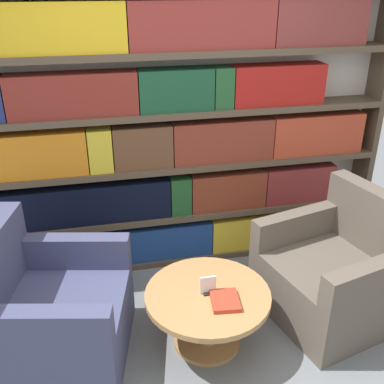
{
  "coord_description": "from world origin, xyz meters",
  "views": [
    {
      "loc": [
        -0.62,
        -2.04,
        2.29
      ],
      "look_at": [
        -0.01,
        0.7,
        0.93
      ],
      "focal_mm": 42.0,
      "sensor_mm": 36.0,
      "label": 1
    }
  ],
  "objects": [
    {
      "name": "ground_plane",
      "position": [
        0.0,
        0.0,
        0.0
      ],
      "size": [
        14.0,
        14.0,
        0.0
      ],
      "primitive_type": "plane",
      "color": "slate"
    },
    {
      "name": "stray_book",
      "position": [
        0.07,
        0.11,
        0.44
      ],
      "size": [
        0.2,
        0.23,
        0.03
      ],
      "color": "#B73823",
      "rests_on": "coffee_table"
    },
    {
      "name": "armchair_left",
      "position": [
        -1.02,
        0.36,
        0.31
      ],
      "size": [
        1.02,
        1.04,
        0.91
      ],
      "rotation": [
        0.0,
        0.0,
        1.36
      ],
      "color": "#42476B",
      "rests_on": "ground_plane"
    },
    {
      "name": "coffee_table",
      "position": [
        -0.01,
        0.23,
        0.3
      ],
      "size": [
        0.83,
        0.83,
        0.42
      ],
      "color": "#AD7F4C",
      "rests_on": "ground_plane"
    },
    {
      "name": "bookshelf",
      "position": [
        -0.04,
        1.34,
        1.1
      ],
      "size": [
        3.47,
        0.3,
        2.22
      ],
      "color": "silver",
      "rests_on": "ground_plane"
    },
    {
      "name": "table_sign",
      "position": [
        -0.01,
        0.23,
        0.48
      ],
      "size": [
        0.11,
        0.06,
        0.13
      ],
      "color": "black",
      "rests_on": "coffee_table"
    },
    {
      "name": "armchair_right",
      "position": [
        0.99,
        0.36,
        0.31
      ],
      "size": [
        1.04,
        1.06,
        0.91
      ],
      "rotation": [
        0.0,
        0.0,
        -1.33
      ],
      "color": "brown",
      "rests_on": "ground_plane"
    }
  ]
}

